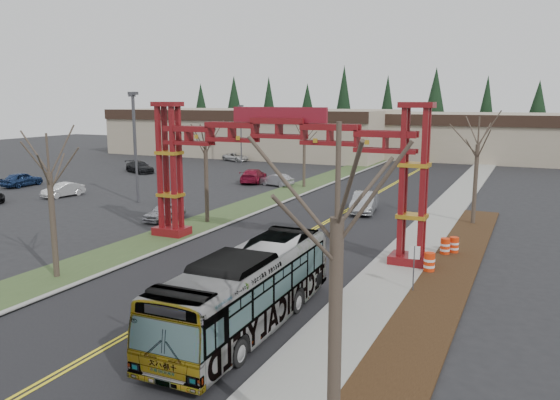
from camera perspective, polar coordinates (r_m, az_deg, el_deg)
The scene contains 34 objects.
ground at distance 19.97m, azimuth -23.93°, elevation -17.30°, with size 200.00×200.00×0.00m, color black.
road at distance 39.82m, azimuth 4.22°, elevation -2.68°, with size 12.00×110.00×0.02m, color black.
lane_line_left at distance 39.86m, azimuth 4.06°, elevation -2.65°, with size 0.12×100.00×0.01m, color yellow.
lane_line_right at distance 39.77m, azimuth 4.38°, elevation -2.68°, with size 0.12×100.00×0.01m, color yellow.
curb_right at distance 38.10m, azimuth 12.90°, elevation -3.42°, with size 0.30×110.00×0.15m, color #9C9C97.
sidewalk_right at distance 37.84m, azimuth 15.04°, elevation -3.61°, with size 2.60×110.00×0.14m, color gray.
landscape_strip at distance 23.32m, azimuth 14.64°, elevation -12.47°, with size 2.60×50.00×0.12m, color black.
grass_median at distance 43.25m, azimuth -5.72°, elevation -1.62°, with size 4.00×110.00×0.08m, color #354E27.
curb_left at distance 42.34m, azimuth -3.57°, elevation -1.80°, with size 0.30×110.00×0.15m, color #9C9C97.
gateway_arch at distance 32.49m, azimuth -0.10°, elevation 5.07°, with size 18.20×1.60×8.90m.
retail_building_west at distance 94.19m, azimuth -2.57°, elevation 7.17°, with size 46.00×22.30×7.50m.
retail_building_east at distance 91.44m, azimuth 22.92°, elevation 6.12°, with size 38.00×20.30×7.00m.
conifer_treeline at distance 104.16m, azimuth 17.94°, elevation 8.49°, with size 116.10×5.60×13.00m.
transit_bus at distance 21.92m, azimuth -3.43°, elevation -9.36°, with size 2.67×11.40×3.18m, color #B3B5BB.
silver_sedan at distance 44.80m, azimuth 8.81°, elevation -0.25°, with size 1.75×5.01×1.65m, color #A5A8AD.
parked_car_near_a at distance 42.30m, azimuth -11.99°, elevation -1.22°, with size 1.53×3.81×1.30m, color #A6A6AD.
parked_car_near_b at distance 55.46m, azimuth -21.72°, elevation 0.99°, with size 1.39×3.99×1.31m, color white.
parked_car_mid_a at distance 60.59m, azimuth -2.79°, elevation 2.55°, with size 2.14×5.26×1.53m, color maroon.
parked_car_mid_b at distance 63.88m, azimuth -25.37°, elevation 1.97°, with size 1.81×4.49×1.53m, color navy.
parked_car_far_a at distance 58.08m, azimuth -0.37°, elevation 2.11°, with size 1.36×3.91×1.29m, color #A7A7AF.
parked_car_far_b at distance 82.40m, azimuth -4.65°, elevation 4.50°, with size 2.04×4.42×1.23m, color silver.
parked_car_far_c at distance 71.06m, azimuth -14.46°, elevation 3.35°, with size 2.01×4.94×1.43m, color black.
bare_tree_median_near at distance 29.44m, azimuth -22.98°, elevation 2.60°, with size 2.94×2.94×7.40m.
bare_tree_median_mid at distance 40.25m, azimuth -7.78°, elevation 5.15°, with size 3.02×3.02×7.42m.
bare_tree_median_far at distance 56.74m, azimuth 2.56°, elevation 6.81°, with size 3.12×3.12×7.57m.
bare_tree_right_near at distance 12.04m, azimuth 5.99°, elevation -2.09°, with size 3.17×3.17×8.54m.
bare_tree_right_far at distance 41.70m, azimuth 19.96°, elevation 5.40°, with size 3.03×3.03×7.87m.
light_pole_near at distance 49.64m, azimuth -14.90°, elevation 6.14°, with size 0.84×0.42×9.72m.
light_pole_mid at distance 71.48m, azimuth -15.07°, elevation 7.31°, with size 0.84×0.42×9.71m.
light_pole_far at distance 78.16m, azimuth -4.10°, elevation 7.29°, with size 0.72×0.36×8.35m.
street_sign at distance 26.48m, azimuth 13.84°, elevation -6.05°, with size 0.52×0.12×2.27m.
barrel_south at distance 29.95m, azimuth 15.33°, elevation -6.36°, with size 0.59×0.59×1.10m.
barrel_mid at distance 33.48m, azimuth 16.86°, elevation -4.73°, with size 0.56×0.56×1.04m.
barrel_north at distance 33.96m, azimuth 17.71°, elevation -4.57°, with size 0.56×0.56×1.03m.
Camera 1 is at (13.85, -11.24, 8.97)m, focal length 35.00 mm.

